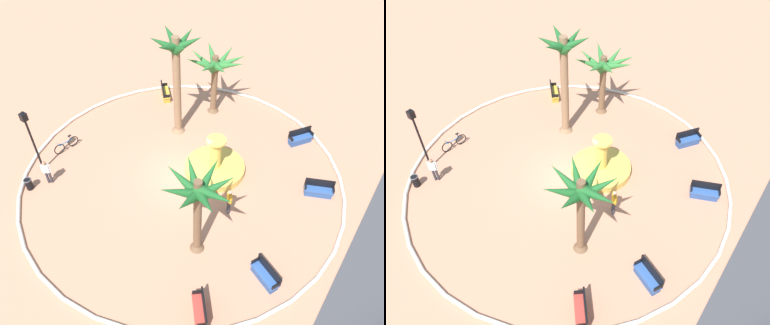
% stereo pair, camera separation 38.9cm
% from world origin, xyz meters
% --- Properties ---
extents(ground_plane, '(80.00, 80.00, 0.00)m').
position_xyz_m(ground_plane, '(0.00, 0.00, 0.00)').
color(ground_plane, tan).
extents(plaza_curb, '(18.60, 18.60, 0.20)m').
position_xyz_m(plaza_curb, '(0.00, 0.00, 0.10)').
color(plaza_curb, silver).
rests_on(plaza_curb, ground).
extents(fountain, '(3.51, 3.51, 2.46)m').
position_xyz_m(fountain, '(-1.47, 1.33, 0.34)').
color(fountain, gold).
rests_on(fountain, ground).
extents(palm_tree_near_fountain, '(4.01, 3.93, 4.50)m').
position_xyz_m(palm_tree_near_fountain, '(-6.37, -1.84, 3.46)').
color(palm_tree_near_fountain, brown).
rests_on(palm_tree_near_fountain, ground).
extents(palm_tree_by_curb, '(3.17, 3.02, 6.91)m').
position_xyz_m(palm_tree_by_curb, '(-3.25, -2.63, 4.88)').
color(palm_tree_by_curb, '#8E6B4C').
rests_on(palm_tree_by_curb, ground).
extents(palm_tree_mid_plaza, '(3.50, 3.58, 5.17)m').
position_xyz_m(palm_tree_mid_plaza, '(3.57, 3.47, 4.03)').
color(palm_tree_mid_plaza, brown).
rests_on(palm_tree_mid_plaza, ground).
extents(bench_east, '(1.50, 1.47, 1.00)m').
position_xyz_m(bench_east, '(-5.76, -5.61, 0.35)').
color(bench_east, gold).
rests_on(bench_east, ground).
extents(bench_west, '(1.54, 1.42, 1.00)m').
position_xyz_m(bench_west, '(6.31, 5.44, 0.35)').
color(bench_west, '#B73D33').
rests_on(bench_west, ground).
extents(bench_north, '(1.11, 1.67, 1.00)m').
position_xyz_m(bench_north, '(-3.17, 7.07, 0.35)').
color(bench_north, '#335BA8').
rests_on(bench_north, ground).
extents(bench_southeast, '(1.61, 1.31, 1.00)m').
position_xyz_m(bench_southeast, '(-6.68, 4.47, 0.35)').
color(bench_southeast, '#335BA8').
rests_on(bench_southeast, ground).
extents(bench_southwest, '(1.12, 1.66, 1.00)m').
position_xyz_m(bench_southwest, '(3.20, 7.00, 0.35)').
color(bench_southwest, '#335BA8').
rests_on(bench_southwest, ground).
extents(lamppost, '(0.32, 0.32, 4.32)m').
position_xyz_m(lamppost, '(4.23, -7.17, 2.53)').
color(lamppost, black).
rests_on(lamppost, ground).
extents(trash_bin, '(0.46, 0.46, 0.73)m').
position_xyz_m(trash_bin, '(5.66, -6.59, 0.39)').
color(trash_bin, black).
rests_on(trash_bin, ground).
extents(bicycle_red_frame, '(1.71, 0.46, 0.94)m').
position_xyz_m(bicycle_red_frame, '(2.19, -7.29, 0.38)').
color(bicycle_red_frame, black).
rests_on(bicycle_red_frame, ground).
extents(person_cyclist_helmet, '(0.37, 0.43, 1.65)m').
position_xyz_m(person_cyclist_helmet, '(4.69, -6.00, 0.92)').
color(person_cyclist_helmet, '#33333D').
rests_on(person_cyclist_helmet, ground).
extents(person_cyclist_photo, '(0.40, 0.40, 1.68)m').
position_xyz_m(person_cyclist_photo, '(0.72, 3.56, 0.94)').
color(person_cyclist_photo, '#33333D').
rests_on(person_cyclist_photo, ground).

